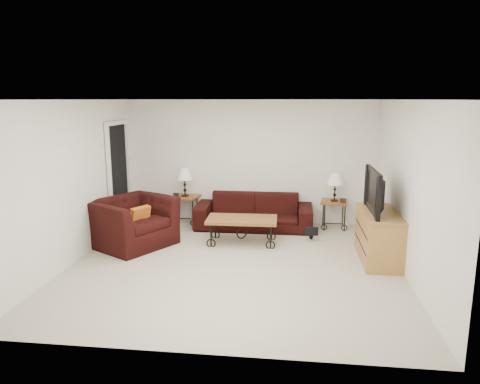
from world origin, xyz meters
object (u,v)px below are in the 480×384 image
object	(u,v)px
coffee_table	(242,231)
backpack	(311,227)
sofa	(254,212)
television	(380,191)
side_table_right	(334,215)
lamp_right	(335,187)
side_table_left	(185,210)
armchair	(133,222)
lamp_left	(185,182)
tv_stand	(379,236)

from	to	relation	value
coffee_table	backpack	xyz separation A→B (m)	(1.23, 0.37, -0.00)
sofa	television	size ratio (longest dim) A/B	1.96
side_table_right	television	xyz separation A→B (m)	(0.52, -1.73, 0.84)
sofa	lamp_right	bearing A→B (deg)	6.54
side_table_left	television	bearing A→B (deg)	-26.21
lamp_right	coffee_table	world-z (taller)	lamp_right
armchair	television	bearing A→B (deg)	-62.42
television	backpack	xyz separation A→B (m)	(-0.99, 0.95, -0.89)
sofa	backpack	world-z (taller)	sofa
side_table_right	lamp_left	size ratio (longest dim) A/B	0.97
armchair	television	world-z (taller)	television
lamp_right	backpack	size ratio (longest dim) A/B	1.20
sofa	lamp_right	xyz separation A→B (m)	(1.57, 0.18, 0.49)
lamp_left	side_table_right	bearing A→B (deg)	0.00
lamp_left	armchair	world-z (taller)	lamp_left
armchair	tv_stand	world-z (taller)	armchair
side_table_right	tv_stand	world-z (taller)	tv_stand
coffee_table	television	world-z (taller)	television
armchair	backpack	bearing A→B (deg)	-46.15
side_table_right	side_table_left	bearing A→B (deg)	-180.00
side_table_left	backpack	world-z (taller)	side_table_left
coffee_table	tv_stand	size ratio (longest dim) A/B	0.94
sofa	side_table_right	world-z (taller)	sofa
armchair	lamp_right	bearing A→B (deg)	-36.34
side_table_right	lamp_left	world-z (taller)	lamp_left
backpack	coffee_table	bearing A→B (deg)	-150.44
lamp_right	television	world-z (taller)	television
side_table_right	coffee_table	distance (m)	2.05
coffee_table	tv_stand	bearing A→B (deg)	-14.44
sofa	lamp_right	size ratio (longest dim) A/B	4.14
sofa	backpack	bearing A→B (deg)	-28.52
television	tv_stand	bearing A→B (deg)	90.00
coffee_table	sofa	bearing A→B (deg)	82.83
sofa	side_table_right	size ratio (longest dim) A/B	4.14
side_table_right	tv_stand	bearing A→B (deg)	-72.53
coffee_table	tv_stand	distance (m)	2.32
television	side_table_right	bearing A→B (deg)	-163.13
sofa	lamp_right	distance (m)	1.66
sofa	side_table_left	size ratio (longest dim) A/B	3.99
sofa	backpack	size ratio (longest dim) A/B	4.98
tv_stand	sofa	bearing A→B (deg)	143.75
armchair	backpack	xyz separation A→B (m)	(3.10, 0.71, -0.19)
lamp_left	lamp_right	bearing A→B (deg)	0.00
sofa	coffee_table	bearing A→B (deg)	-97.17
side_table_right	backpack	bearing A→B (deg)	-120.65
lamp_left	tv_stand	world-z (taller)	lamp_left
lamp_left	backpack	xyz separation A→B (m)	(2.53, -0.78, -0.63)
lamp_left	lamp_right	size ratio (longest dim) A/B	1.04
side_table_left	backpack	bearing A→B (deg)	-17.18
side_table_left	lamp_left	bearing A→B (deg)	0.00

